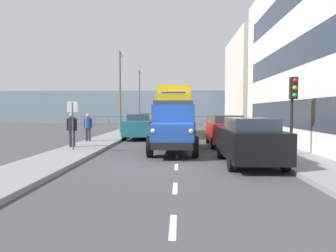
# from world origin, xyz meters

# --- Properties ---
(ground_plane) EXTENTS (80.00, 80.00, 0.00)m
(ground_plane) POSITION_xyz_m (0.00, -11.35, 0.00)
(ground_plane) COLOR #423F44
(sidewalk_left) EXTENTS (2.19, 38.99, 0.15)m
(sidewalk_left) POSITION_xyz_m (-4.70, -11.35, 0.07)
(sidewalk_left) COLOR gray
(sidewalk_left) RESTS_ON ground_plane
(sidewalk_right) EXTENTS (2.19, 38.99, 0.15)m
(sidewalk_right) POSITION_xyz_m (4.70, -11.35, 0.07)
(sidewalk_right) COLOR gray
(sidewalk_right) RESTS_ON ground_plane
(road_centreline_markings) EXTENTS (0.12, 35.24, 0.01)m
(road_centreline_markings) POSITION_xyz_m (0.00, -10.82, 0.00)
(road_centreline_markings) COLOR silver
(road_centreline_markings) RESTS_ON ground_plane
(building_far_block) EXTENTS (6.76, 10.53, 9.79)m
(building_far_block) POSITION_xyz_m (-9.18, -20.72, 4.90)
(building_far_block) COLOR beige
(building_far_block) RESTS_ON ground_plane
(sea_horizon) EXTENTS (80.00, 0.80, 5.00)m
(sea_horizon) POSITION_xyz_m (0.00, -33.84, 2.50)
(sea_horizon) COLOR gray
(sea_horizon) RESTS_ON ground_plane
(seawall_railing) EXTENTS (28.08, 0.08, 1.20)m
(seawall_railing) POSITION_xyz_m (-0.00, -30.24, 0.92)
(seawall_railing) COLOR #4C5156
(seawall_railing) RESTS_ON ground_plane
(truck_vintage_blue) EXTENTS (2.17, 5.64, 2.43)m
(truck_vintage_blue) POSITION_xyz_m (0.18, -2.55, 1.18)
(truck_vintage_blue) COLOR black
(truck_vintage_blue) RESTS_ON ground_plane
(lorry_cargo_yellow) EXTENTS (2.58, 8.20, 3.87)m
(lorry_cargo_yellow) POSITION_xyz_m (0.32, -12.51, 2.08)
(lorry_cargo_yellow) COLOR gold
(lorry_cargo_yellow) RESTS_ON ground_plane
(car_black_kerbside_near) EXTENTS (1.92, 4.27, 1.72)m
(car_black_kerbside_near) POSITION_xyz_m (-2.66, 0.25, 0.90)
(car_black_kerbside_near) COLOR black
(car_black_kerbside_near) RESTS_ON ground_plane
(car_red_kerbside_1) EXTENTS (1.86, 4.22, 1.72)m
(car_red_kerbside_1) POSITION_xyz_m (-2.66, -5.26, 0.90)
(car_red_kerbside_1) COLOR #B21E1E
(car_red_kerbside_1) RESTS_ON ground_plane
(car_teal_oppositeside_0) EXTENTS (1.92, 4.49, 1.72)m
(car_teal_oppositeside_0) POSITION_xyz_m (2.66, -9.34, 0.90)
(car_teal_oppositeside_0) COLOR #1E6670
(car_teal_oppositeside_0) RESTS_ON ground_plane
(car_silver_oppositeside_1) EXTENTS (1.81, 4.07, 1.72)m
(car_silver_oppositeside_1) POSITION_xyz_m (2.66, -14.98, 0.89)
(car_silver_oppositeside_1) COLOR #B7BABF
(car_silver_oppositeside_1) RESTS_ON ground_plane
(pedestrian_in_dark_coat) EXTENTS (0.53, 0.34, 1.71)m
(pedestrian_in_dark_coat) POSITION_xyz_m (5.30, -3.39, 1.15)
(pedestrian_in_dark_coat) COLOR #383342
(pedestrian_in_dark_coat) RESTS_ON sidewalk_right
(pedestrian_near_railing) EXTENTS (0.53, 0.34, 1.63)m
(pedestrian_near_railing) POSITION_xyz_m (5.41, -6.31, 1.10)
(pedestrian_near_railing) COLOR #383342
(pedestrian_near_railing) RESTS_ON sidewalk_right
(traffic_light_near) EXTENTS (0.28, 0.41, 3.20)m
(traffic_light_near) POSITION_xyz_m (-4.79, -1.23, 2.47)
(traffic_light_near) COLOR black
(traffic_light_near) RESTS_ON sidewalk_left
(lamp_post_promenade) EXTENTS (0.32, 1.14, 6.64)m
(lamp_post_promenade) POSITION_xyz_m (4.75, -12.91, 4.09)
(lamp_post_promenade) COLOR #59595B
(lamp_post_promenade) RESTS_ON sidewalk_right
(lamp_post_far) EXTENTS (0.32, 1.14, 6.74)m
(lamp_post_far) POSITION_xyz_m (4.80, -24.75, 4.14)
(lamp_post_far) COLOR #59595B
(lamp_post_far) RESTS_ON sidewalk_right
(street_sign) EXTENTS (0.50, 0.07, 2.25)m
(street_sign) POSITION_xyz_m (4.90, -2.45, 1.68)
(street_sign) COLOR #4C4C4C
(street_sign) RESTS_ON sidewalk_right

